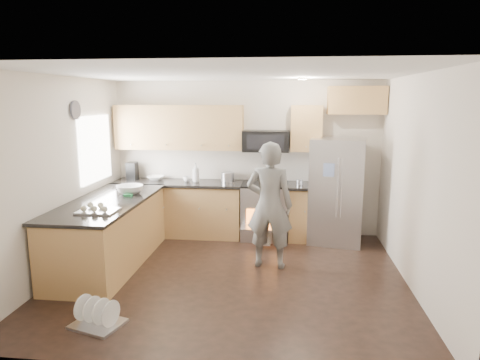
# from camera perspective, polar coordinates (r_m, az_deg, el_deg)

# --- Properties ---
(ground) EXTENTS (4.50, 4.50, 0.00)m
(ground) POSITION_cam_1_polar(r_m,az_deg,el_deg) (5.76, -1.27, -12.78)
(ground) COLOR black
(ground) RESTS_ON ground
(room_shell) EXTENTS (4.54, 4.04, 2.62)m
(room_shell) POSITION_cam_1_polar(r_m,az_deg,el_deg) (5.34, -1.71, 4.03)
(room_shell) COLOR beige
(room_shell) RESTS_ON ground
(back_cabinet_run) EXTENTS (4.45, 0.64, 2.50)m
(back_cabinet_run) POSITION_cam_1_polar(r_m,az_deg,el_deg) (7.23, -4.00, 0.08)
(back_cabinet_run) COLOR #B58A48
(back_cabinet_run) RESTS_ON ground
(peninsula) EXTENTS (0.96, 2.36, 1.05)m
(peninsula) POSITION_cam_1_polar(r_m,az_deg,el_deg) (6.29, -17.05, -6.68)
(peninsula) COLOR #B58A48
(peninsula) RESTS_ON ground
(stove_range) EXTENTS (0.76, 0.97, 1.79)m
(stove_range) POSITION_cam_1_polar(r_m,az_deg,el_deg) (7.12, 3.36, -2.44)
(stove_range) COLOR #B7B7BC
(stove_range) RESTS_ON ground
(refrigerator) EXTENTS (0.93, 0.78, 1.69)m
(refrigerator) POSITION_cam_1_polar(r_m,az_deg,el_deg) (7.01, 12.75, -1.47)
(refrigerator) COLOR #B7B7BC
(refrigerator) RESTS_ON ground
(person) EXTENTS (0.67, 0.48, 1.75)m
(person) POSITION_cam_1_polar(r_m,az_deg,el_deg) (5.85, 3.94, -3.38)
(person) COLOR gray
(person) RESTS_ON ground
(dish_rack) EXTENTS (0.58, 0.52, 0.30)m
(dish_rack) POSITION_cam_1_polar(r_m,az_deg,el_deg) (4.85, -18.46, -17.05)
(dish_rack) COLOR #B7B7BC
(dish_rack) RESTS_ON ground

